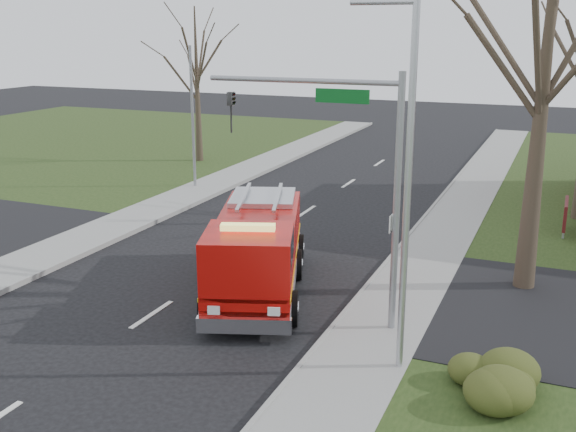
% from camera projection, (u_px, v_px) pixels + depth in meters
% --- Properties ---
extents(ground, '(120.00, 120.00, 0.00)m').
position_uv_depth(ground, '(152.00, 315.00, 18.95)').
color(ground, black).
rests_on(ground, ground).
extents(sidewalk_right, '(2.40, 80.00, 0.15)m').
position_uv_depth(sidewalk_right, '(364.00, 352.00, 16.62)').
color(sidewalk_right, gray).
rests_on(sidewalk_right, ground).
extents(health_center_sign, '(0.12, 2.00, 1.40)m').
position_uv_depth(health_center_sign, '(565.00, 214.00, 25.89)').
color(health_center_sign, '#4E1214').
rests_on(health_center_sign, ground).
extents(hedge_corner, '(2.80, 2.00, 0.90)m').
position_uv_depth(hedge_corner, '(476.00, 374.00, 14.55)').
color(hedge_corner, '#324017').
rests_on(hedge_corner, lawn_right).
extents(bare_tree_near, '(6.00, 6.00, 12.00)m').
position_uv_depth(bare_tree_near, '(548.00, 42.00, 18.74)').
color(bare_tree_near, '#34281E').
rests_on(bare_tree_near, ground).
extents(bare_tree_left, '(4.50, 4.50, 9.00)m').
position_uv_depth(bare_tree_left, '(196.00, 68.00, 38.94)').
color(bare_tree_left, '#34281E').
rests_on(bare_tree_left, ground).
extents(traffic_signal_mast, '(5.29, 0.18, 6.80)m').
position_uv_depth(traffic_signal_mast, '(349.00, 154.00, 17.07)').
color(traffic_signal_mast, gray).
rests_on(traffic_signal_mast, ground).
extents(streetlight_pole, '(1.48, 0.16, 8.40)m').
position_uv_depth(streetlight_pole, '(405.00, 182.00, 14.62)').
color(streetlight_pole, '#B7BABF').
rests_on(streetlight_pole, ground).
extents(utility_pole_far, '(0.14, 0.14, 7.00)m').
position_uv_depth(utility_pole_far, '(193.00, 119.00, 32.98)').
color(utility_pole_far, gray).
rests_on(utility_pole_far, ground).
extents(fire_engine, '(4.63, 7.40, 2.82)m').
position_uv_depth(fire_engine, '(257.00, 253.00, 20.19)').
color(fire_engine, '#B60C08').
rests_on(fire_engine, ground).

